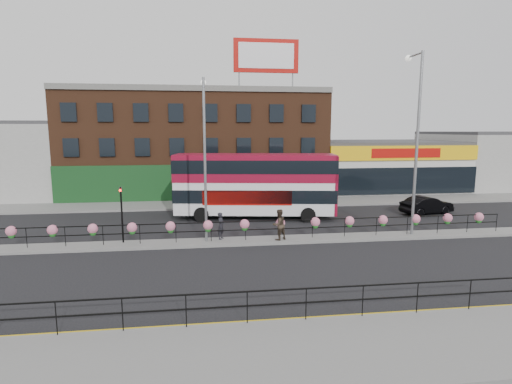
{
  "coord_description": "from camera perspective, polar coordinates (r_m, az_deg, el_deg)",
  "views": [
    {
      "loc": [
        -3.32,
        -22.49,
        6.52
      ],
      "look_at": [
        0.0,
        3.0,
        2.5
      ],
      "focal_mm": 28.0,
      "sensor_mm": 36.0,
      "label": 1
    }
  ],
  "objects": [
    {
      "name": "ground",
      "position": [
        23.65,
        0.95,
        -7.12
      ],
      "size": [
        120.0,
        120.0,
        0.0
      ],
      "primitive_type": "plane",
      "color": "black",
      "rests_on": "ground"
    },
    {
      "name": "south_pavement",
      "position": [
        12.75,
        9.41,
        -21.6
      ],
      "size": [
        60.0,
        4.0,
        0.15
      ],
      "primitive_type": "cube",
      "color": "gray",
      "rests_on": "ground"
    },
    {
      "name": "north_pavement",
      "position": [
        35.24,
        -1.89,
        -1.65
      ],
      "size": [
        60.0,
        4.0,
        0.15
      ],
      "primitive_type": "cube",
      "color": "gray",
      "rests_on": "ground"
    },
    {
      "name": "median",
      "position": [
        23.63,
        0.95,
        -6.94
      ],
      "size": [
        60.0,
        1.6,
        0.15
      ],
      "primitive_type": "cube",
      "color": "gray",
      "rests_on": "ground"
    },
    {
      "name": "yellow_line_inner",
      "position": [
        14.73,
        6.7,
        -17.42
      ],
      "size": [
        60.0,
        0.1,
        0.01
      ],
      "primitive_type": "cube",
      "color": "gold",
      "rests_on": "ground"
    },
    {
      "name": "yellow_line_outer",
      "position": [
        14.57,
        6.88,
        -17.73
      ],
      "size": [
        60.0,
        0.1,
        0.01
      ],
      "primitive_type": "cube",
      "color": "gold",
      "rests_on": "ground"
    },
    {
      "name": "brick_building",
      "position": [
        42.48,
        -8.4,
        6.91
      ],
      "size": [
        25.0,
        12.21,
        10.3
      ],
      "color": "brown",
      "rests_on": "ground"
    },
    {
      "name": "supermarket",
      "position": [
        46.75,
        17.06,
        3.75
      ],
      "size": [
        15.0,
        12.25,
        5.3
      ],
      "color": "silver",
      "rests_on": "ground"
    },
    {
      "name": "warehouse_east",
      "position": [
        54.57,
        31.32,
        4.06
      ],
      "size": [
        14.5,
        12.0,
        6.3
      ],
      "color": "#A4A39F",
      "rests_on": "ground"
    },
    {
      "name": "billboard",
      "position": [
        38.51,
        1.46,
        18.85
      ],
      "size": [
        6.0,
        0.29,
        4.4
      ],
      "color": "#AE0D07",
      "rests_on": "brick_building"
    },
    {
      "name": "median_railing",
      "position": [
        23.38,
        0.95,
        -4.65
      ],
      "size": [
        30.04,
        0.56,
        1.23
      ],
      "color": "black",
      "rests_on": "median"
    },
    {
      "name": "south_railing",
      "position": [
        13.64,
        -1.27,
        -15.16
      ],
      "size": [
        20.04,
        0.05,
        1.12
      ],
      "color": "black",
      "rests_on": "south_pavement"
    },
    {
      "name": "double_decker_bus",
      "position": [
        29.37,
        -0.06,
        1.85
      ],
      "size": [
        12.02,
        4.46,
        4.75
      ],
      "color": "white",
      "rests_on": "ground"
    },
    {
      "name": "car",
      "position": [
        33.85,
        23.21,
        -1.74
      ],
      "size": [
        3.57,
        4.97,
        1.4
      ],
      "primitive_type": "imported",
      "rotation": [
        0.0,
        0.0,
        1.83
      ],
      "color": "black",
      "rests_on": "ground"
    },
    {
      "name": "pedestrian_a",
      "position": [
        23.58,
        -5.02,
        -4.83
      ],
      "size": [
        0.86,
        0.81,
        1.58
      ],
      "primitive_type": "imported",
      "rotation": [
        0.0,
        0.0,
        1.15
      ],
      "color": "black",
      "rests_on": "median"
    },
    {
      "name": "pedestrian_b",
      "position": [
        23.32,
        3.3,
        -4.68
      ],
      "size": [
        1.44,
        1.4,
        1.81
      ],
      "primitive_type": "imported",
      "rotation": [
        0.0,
        0.0,
        3.61
      ],
      "color": "#382D22",
      "rests_on": "median"
    },
    {
      "name": "lamp_column_west",
      "position": [
        22.8,
        -7.35,
        6.56
      ],
      "size": [
        0.33,
        1.62,
        9.23
      ],
      "color": "gray",
      "rests_on": "median"
    },
    {
      "name": "lamp_column_east",
      "position": [
        26.02,
        21.83,
        8.48
      ],
      "size": [
        0.39,
        1.92,
        10.92
      ],
      "color": "gray",
      "rests_on": "median"
    },
    {
      "name": "traffic_light_median",
      "position": [
        23.71,
        -18.7,
        -1.43
      ],
      "size": [
        0.15,
        0.28,
        3.65
      ],
      "color": "black",
      "rests_on": "median"
    }
  ]
}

